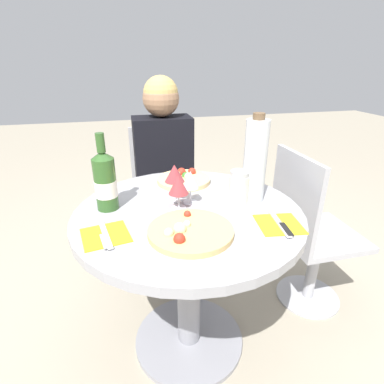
% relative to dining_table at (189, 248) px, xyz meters
% --- Properties ---
extents(ground_plane, '(12.00, 12.00, 0.00)m').
position_rel_dining_table_xyz_m(ground_plane, '(0.00, 0.00, -0.53)').
color(ground_plane, '#9E937F').
rests_on(ground_plane, ground).
extents(dining_table, '(0.89, 0.89, 0.71)m').
position_rel_dining_table_xyz_m(dining_table, '(0.00, 0.00, 0.00)').
color(dining_table, gray).
rests_on(dining_table, ground_plane).
extents(chair_behind_diner, '(0.38, 0.38, 0.86)m').
position_rel_dining_table_xyz_m(chair_behind_diner, '(0.01, 0.80, -0.12)').
color(chair_behind_diner, '#ADADB2').
rests_on(chair_behind_diner, ground_plane).
extents(seated_diner, '(0.34, 0.42, 1.17)m').
position_rel_dining_table_xyz_m(seated_diner, '(0.01, 0.66, 0.02)').
color(seated_diner, black).
rests_on(seated_diner, ground_plane).
extents(chair_empty_side, '(0.38, 0.38, 0.86)m').
position_rel_dining_table_xyz_m(chair_empty_side, '(0.66, 0.13, -0.12)').
color(chair_empty_side, '#ADADB2').
rests_on(chair_empty_side, ground_plane).
extents(pizza_large, '(0.29, 0.29, 0.05)m').
position_rel_dining_table_xyz_m(pizza_large, '(-0.04, -0.17, 0.19)').
color(pizza_large, '#DBB26B').
rests_on(pizza_large, dining_table).
extents(pizza_small_far, '(0.25, 0.25, 0.05)m').
position_rel_dining_table_xyz_m(pizza_small_far, '(0.04, 0.29, 0.19)').
color(pizza_small_far, '#E5C17F').
rests_on(pizza_small_far, dining_table).
extents(wine_bottle, '(0.08, 0.08, 0.30)m').
position_rel_dining_table_xyz_m(wine_bottle, '(-0.30, 0.09, 0.29)').
color(wine_bottle, '#2D5623').
rests_on(wine_bottle, dining_table).
extents(tall_carafe, '(0.09, 0.09, 0.35)m').
position_rel_dining_table_xyz_m(tall_carafe, '(0.28, 0.03, 0.35)').
color(tall_carafe, silver).
rests_on(tall_carafe, dining_table).
extents(sugar_shaker, '(0.08, 0.08, 0.14)m').
position_rel_dining_table_xyz_m(sugar_shaker, '(0.21, 0.02, 0.25)').
color(sugar_shaker, silver).
rests_on(sugar_shaker, dining_table).
extents(wine_glass_back_left, '(0.08, 0.08, 0.16)m').
position_rel_dining_table_xyz_m(wine_glass_back_left, '(-0.03, 0.10, 0.30)').
color(wine_glass_back_left, silver).
rests_on(wine_glass_back_left, dining_table).
extents(wine_glass_center, '(0.07, 0.07, 0.14)m').
position_rel_dining_table_xyz_m(wine_glass_center, '(0.02, 0.06, 0.28)').
color(wine_glass_center, silver).
rests_on(wine_glass_center, dining_table).
extents(wine_glass_front_left, '(0.08, 0.08, 0.14)m').
position_rel_dining_table_xyz_m(wine_glass_front_left, '(-0.03, 0.02, 0.28)').
color(wine_glass_front_left, silver).
rests_on(wine_glass_front_left, dining_table).
extents(place_setting_left, '(0.18, 0.19, 0.01)m').
position_rel_dining_table_xyz_m(place_setting_left, '(-0.31, -0.12, 0.18)').
color(place_setting_left, yellow).
rests_on(place_setting_left, dining_table).
extents(place_setting_right, '(0.17, 0.19, 0.01)m').
position_rel_dining_table_xyz_m(place_setting_right, '(0.29, -0.19, 0.18)').
color(place_setting_right, yellow).
rests_on(place_setting_right, dining_table).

